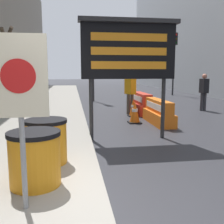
% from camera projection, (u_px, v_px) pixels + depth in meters
% --- Properties ---
extents(ground_plane, '(120.00, 120.00, 0.00)m').
position_uv_depth(ground_plane, '(109.00, 211.00, 3.24)').
color(ground_plane, '#2D2D33').
extents(barrel_drum_foreground, '(0.72, 0.72, 0.76)m').
position_uv_depth(barrel_drum_foreground, '(35.00, 158.00, 3.60)').
color(barrel_drum_foreground, orange).
rests_on(barrel_drum_foreground, sidewalk_left).
extents(barrel_drum_middle, '(0.72, 0.72, 0.76)m').
position_uv_depth(barrel_drum_middle, '(46.00, 141.00, 4.49)').
color(barrel_drum_middle, orange).
rests_on(barrel_drum_middle, sidewalk_left).
extents(warning_sign, '(0.61, 0.08, 1.96)m').
position_uv_depth(warning_sign, '(19.00, 90.00, 2.81)').
color(warning_sign, gray).
rests_on(warning_sign, sidewalk_left).
extents(message_board, '(2.44, 0.36, 2.96)m').
position_uv_depth(message_board, '(128.00, 51.00, 6.39)').
color(message_board, '#28282B').
rests_on(message_board, ground_plane).
extents(jersey_barrier_orange_near, '(0.55, 1.96, 0.80)m').
position_uv_depth(jersey_barrier_orange_near, '(158.00, 113.00, 8.74)').
color(jersey_barrier_orange_near, orange).
rests_on(jersey_barrier_orange_near, ground_plane).
extents(jersey_barrier_red_striped, '(0.61, 1.90, 0.85)m').
position_uv_depth(jersey_barrier_red_striped, '(141.00, 104.00, 10.88)').
color(jersey_barrier_red_striped, red).
rests_on(jersey_barrier_red_striped, ground_plane).
extents(traffic_cone_near, '(0.43, 0.43, 0.76)m').
position_uv_depth(traffic_cone_near, '(135.00, 112.00, 8.80)').
color(traffic_cone_near, black).
rests_on(traffic_cone_near, ground_plane).
extents(traffic_cone_mid, '(0.36, 0.36, 0.64)m').
position_uv_depth(traffic_cone_mid, '(132.00, 98.00, 13.90)').
color(traffic_cone_mid, black).
rests_on(traffic_cone_mid, ground_plane).
extents(traffic_cone_far, '(0.38, 0.38, 0.69)m').
position_uv_depth(traffic_cone_far, '(133.00, 108.00, 10.17)').
color(traffic_cone_far, black).
rests_on(traffic_cone_far, ground_plane).
extents(traffic_light_near_curb, '(0.28, 0.44, 4.20)m').
position_uv_depth(traffic_light_near_curb, '(93.00, 48.00, 14.82)').
color(traffic_light_near_curb, '#2D2D30').
rests_on(traffic_light_near_curb, ground_plane).
extents(traffic_light_far_side, '(0.28, 0.44, 4.46)m').
position_uv_depth(traffic_light_far_side, '(174.00, 51.00, 18.89)').
color(traffic_light_far_side, '#2D2D30').
rests_on(traffic_light_far_side, ground_plane).
extents(pedestrian_worker, '(0.43, 0.52, 1.70)m').
position_uv_depth(pedestrian_worker, '(130.00, 90.00, 10.59)').
color(pedestrian_worker, '#514C42').
rests_on(pedestrian_worker, ground_plane).
extents(pedestrian_passerby, '(0.28, 0.43, 1.63)m').
position_uv_depth(pedestrian_passerby, '(204.00, 89.00, 11.54)').
color(pedestrian_passerby, '#333338').
rests_on(pedestrian_passerby, ground_plane).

